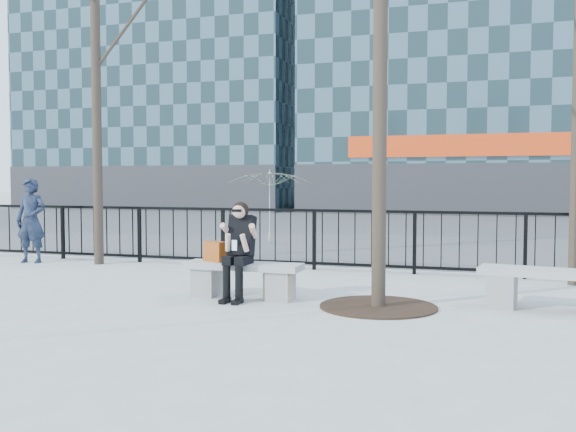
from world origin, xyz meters
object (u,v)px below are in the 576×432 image
(bench_second, at_px, (551,285))
(seated_woman, at_px, (238,251))
(bench_main, at_px, (243,276))
(standing_man, at_px, (31,220))

(bench_second, xyz_separation_m, seated_woman, (-3.98, -0.56, 0.35))
(bench_main, distance_m, standing_man, 5.87)
(bench_main, height_order, seated_woman, seated_woman)
(bench_second, relative_size, standing_man, 1.04)
(standing_man, bearing_deg, bench_second, -20.33)
(bench_second, xyz_separation_m, standing_man, (-9.37, 1.88, 0.52))
(bench_main, xyz_separation_m, seated_woman, (0.00, -0.16, 0.37))
(bench_main, height_order, standing_man, standing_man)
(bench_second, height_order, standing_man, standing_man)
(bench_main, height_order, bench_second, bench_second)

